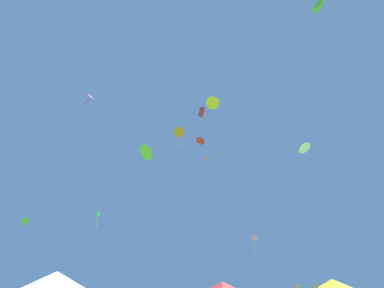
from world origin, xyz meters
name	(u,v)px	position (x,y,z in m)	size (l,w,h in m)	color
canopy_tent_white	(54,284)	(-7.96, 8.48, 3.22)	(3.54, 3.54, 3.79)	#9E9EA3
kite_pink_diamond	(207,159)	(-0.13, 17.75, 16.56)	(0.62, 0.60, 0.55)	pink
kite_red_box	(201,112)	(-0.72, 20.66, 26.77)	(1.03, 1.17, 3.27)	red
kite_green_box	(97,215)	(-14.73, 24.23, 13.13)	(0.52, 0.78, 1.98)	green
kite_white_delta	(304,147)	(6.98, 9.68, 11.64)	(1.26, 1.26, 0.49)	white
kite_orange_delta	(179,132)	(-3.77, 19.86, 22.48)	(1.48, 1.13, 2.97)	orange
kite_red_delta	(201,141)	(-1.25, 26.33, 25.98)	(2.00, 2.04, 0.87)	red
kite_lime_diamond	(25,221)	(-17.56, 16.19, 9.54)	(0.60, 0.60, 0.60)	#75D138
kite_lime_delta	(147,152)	(-5.70, 13.37, 14.77)	(2.01, 2.00, 1.22)	#75D138
kite_magenta_delta	(90,96)	(-14.89, 15.07, 25.52)	(1.29, 1.48, 2.58)	#D6389E
kite_yellow_delta	(213,103)	(0.83, 11.35, 18.68)	(1.56, 1.48, 0.81)	yellow
kite_lime_box	(318,6)	(11.75, 7.04, 26.72)	(1.33, 0.90, 1.25)	#75D138
kite_pink_box	(254,238)	(4.90, 25.86, 10.12)	(0.80, 0.90, 1.86)	pink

